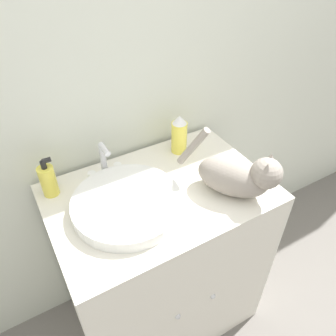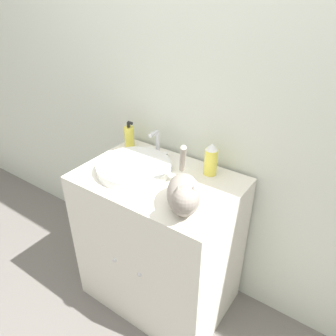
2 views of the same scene
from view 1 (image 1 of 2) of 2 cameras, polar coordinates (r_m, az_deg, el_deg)
name	(u,v)px [view 1 (image 1 of 2)]	position (r m, az deg, el deg)	size (l,w,h in m)	color
wall_back	(117,70)	(1.30, -8.92, 16.56)	(6.00, 0.05, 2.50)	silver
vanity_cabinet	(162,260)	(1.59, -1.14, -15.78)	(0.84, 0.58, 0.89)	silver
sink_basin	(127,204)	(1.18, -7.12, -6.19)	(0.40, 0.40, 0.05)	white
faucet	(104,163)	(1.30, -11.04, 0.88)	(0.14, 0.09, 0.16)	silver
cat	(239,175)	(1.22, 12.19, -1.19)	(0.28, 0.36, 0.25)	gray
soap_bottle	(48,180)	(1.28, -20.14, -2.01)	(0.06, 0.06, 0.16)	#EADB4C
spray_bottle	(179,134)	(1.40, 1.96, 5.86)	(0.07, 0.07, 0.18)	#EADB4C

